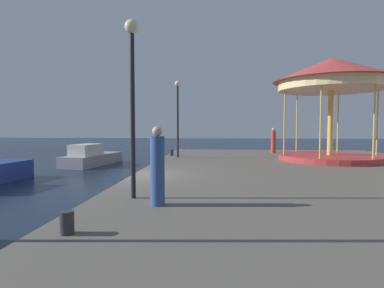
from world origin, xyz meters
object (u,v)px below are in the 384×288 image
(bollard_north, at_px, (172,153))
(lamp_post_far_end, at_px, (178,106))
(motorboat_grey, at_px, (91,157))
(lamp_post_mid_promenade, at_px, (132,78))
(person_mid_promenade, at_px, (273,141))
(person_near_carousel, at_px, (157,168))
(bollard_south, at_px, (67,223))
(carousel, at_px, (331,84))

(bollard_north, bearing_deg, lamp_post_far_end, -62.72)
(motorboat_grey, bearing_deg, lamp_post_mid_promenade, -62.74)
(lamp_post_mid_promenade, bearing_deg, motorboat_grey, 117.26)
(lamp_post_far_end, height_order, person_mid_promenade, lamp_post_far_end)
(person_near_carousel, bearing_deg, bollard_south, -120.42)
(lamp_post_far_end, xyz_separation_m, person_near_carousel, (0.95, -11.31, -2.27))
(lamp_post_mid_promenade, distance_m, person_near_carousel, 2.44)
(carousel, bearing_deg, motorboat_grey, 168.43)
(lamp_post_far_end, distance_m, person_near_carousel, 11.58)
(person_mid_promenade, bearing_deg, person_near_carousel, -110.14)
(motorboat_grey, bearing_deg, lamp_post_far_end, -18.04)
(bollard_north, height_order, person_near_carousel, person_near_carousel)
(person_mid_promenade, bearing_deg, motorboat_grey, -172.97)
(motorboat_grey, height_order, person_mid_promenade, person_mid_promenade)
(lamp_post_far_end, bearing_deg, motorboat_grey, 161.96)
(carousel, relative_size, person_near_carousel, 3.35)
(lamp_post_mid_promenade, distance_m, lamp_post_far_end, 10.66)
(lamp_post_far_end, bearing_deg, person_mid_promenade, 29.59)
(carousel, bearing_deg, lamp_post_far_end, 173.41)
(motorboat_grey, relative_size, bollard_north, 13.59)
(carousel, bearing_deg, bollard_north, 167.38)
(motorboat_grey, height_order, bollard_north, motorboat_grey)
(lamp_post_far_end, bearing_deg, person_near_carousel, -85.20)
(bollard_south, xyz_separation_m, person_mid_promenade, (6.69, 17.01, 0.65))
(carousel, relative_size, person_mid_promenade, 3.49)
(bollard_south, distance_m, person_near_carousel, 2.46)
(motorboat_grey, height_order, lamp_post_far_end, lamp_post_far_end)
(lamp_post_mid_promenade, height_order, bollard_north, lamp_post_mid_promenade)
(bollard_south, bearing_deg, person_mid_promenade, 68.54)
(bollard_south, bearing_deg, lamp_post_mid_promenade, 80.95)
(carousel, distance_m, lamp_post_mid_promenade, 12.90)
(lamp_post_far_end, distance_m, bollard_north, 3.19)
(bollard_south, bearing_deg, lamp_post_far_end, 88.93)
(lamp_post_far_end, bearing_deg, carousel, -6.59)
(lamp_post_far_end, height_order, bollard_north, lamp_post_far_end)
(bollard_north, height_order, person_mid_promenade, person_mid_promenade)
(lamp_post_far_end, bearing_deg, lamp_post_mid_promenade, -89.02)
(lamp_post_mid_promenade, bearing_deg, lamp_post_far_end, 90.98)
(carousel, relative_size, bollard_north, 15.75)
(carousel, distance_m, lamp_post_far_end, 8.79)
(bollard_south, bearing_deg, person_near_carousel, 59.58)
(bollard_north, bearing_deg, lamp_post_mid_promenade, -86.44)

